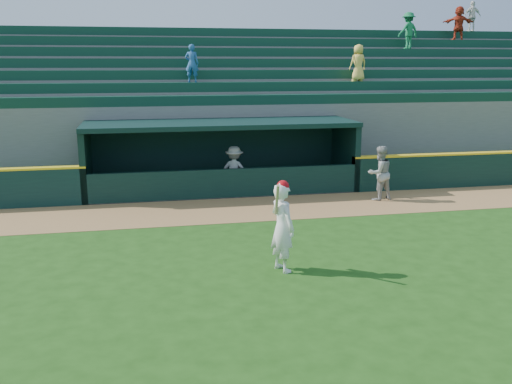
{
  "coord_description": "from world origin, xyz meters",
  "views": [
    {
      "loc": [
        -2.79,
        -12.0,
        4.46
      ],
      "look_at": [
        0.0,
        1.6,
        1.3
      ],
      "focal_mm": 40.0,
      "sensor_mm": 36.0,
      "label": 1
    }
  ],
  "objects": [
    {
      "name": "ground",
      "position": [
        0.0,
        0.0,
        0.0
      ],
      "size": [
        120.0,
        120.0,
        0.0
      ],
      "primitive_type": "plane",
      "color": "#1D4711",
      "rests_on": "ground"
    },
    {
      "name": "warning_track",
      "position": [
        0.0,
        4.9,
        0.01
      ],
      "size": [
        40.0,
        3.0,
        0.01
      ],
      "primitive_type": "cube",
      "color": "olive",
      "rests_on": "ground"
    },
    {
      "name": "dugout_player_front",
      "position": [
        4.92,
        5.25,
        0.9
      ],
      "size": [
        1.01,
        0.87,
        1.8
      ],
      "primitive_type": "imported",
      "rotation": [
        0.0,
        0.0,
        3.37
      ],
      "color": "#9E9E99",
      "rests_on": "ground"
    },
    {
      "name": "dugout_player_inside",
      "position": [
        0.36,
        7.07,
        0.84
      ],
      "size": [
        1.23,
        0.96,
        1.67
      ],
      "primitive_type": "imported",
      "rotation": [
        0.0,
        0.0,
        2.79
      ],
      "color": "#9E9E99",
      "rests_on": "ground"
    },
    {
      "name": "dugout",
      "position": [
        0.0,
        8.0,
        1.36
      ],
      "size": [
        9.4,
        2.8,
        2.46
      ],
      "color": "slate",
      "rests_on": "ground"
    },
    {
      "name": "stands",
      "position": [
        0.01,
        12.58,
        2.39
      ],
      "size": [
        34.5,
        6.25,
        7.58
      ],
      "color": "slate",
      "rests_on": "ground"
    },
    {
      "name": "batter_at_plate",
      "position": [
        0.15,
        -0.52,
        1.01
      ],
      "size": [
        0.69,
        0.9,
        2.04
      ],
      "color": "white",
      "rests_on": "ground"
    }
  ]
}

